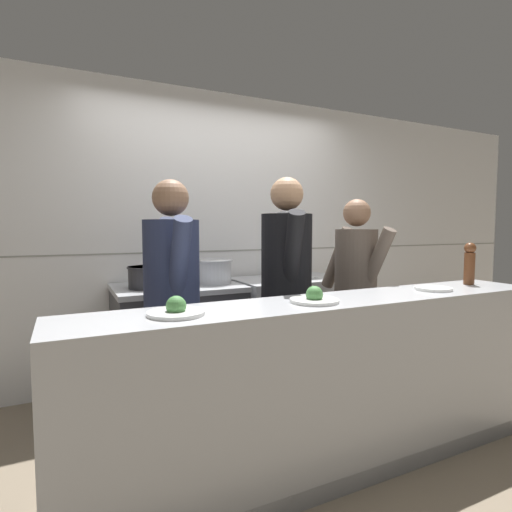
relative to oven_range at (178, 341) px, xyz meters
name	(u,v)px	position (x,y,z in m)	size (l,w,h in m)	color
ground_plane	(300,441)	(0.52, -1.03, -0.45)	(14.00, 14.00, 0.00)	#7F705B
wall_back_tiled	(220,235)	(0.52, 0.40, 0.85)	(8.00, 0.06, 2.60)	white
oven_range	(178,341)	(0.00, 0.00, 0.00)	(0.99, 0.71, 0.91)	#38383D
prep_counter	(290,327)	(1.05, 0.00, 0.00)	(1.01, 0.65, 0.90)	#B7BABF
pass_counter	(334,385)	(0.54, -1.35, 0.03)	(2.93, 0.45, 0.97)	#B7BABF
stock_pot	(148,276)	(-0.24, -0.04, 0.54)	(0.31, 0.31, 0.17)	#2D2D33
sauce_pot	(212,271)	(0.29, -0.02, 0.56)	(0.34, 0.34, 0.20)	#B7BABF
chefs_knife	(304,279)	(1.09, -0.16, 0.46)	(0.32, 0.15, 0.02)	#B7BABF
plated_dish_main	(176,310)	(-0.36, -1.35, 0.54)	(0.27, 0.27, 0.09)	white
plated_dish_appetiser	(314,298)	(0.38, -1.37, 0.54)	(0.26, 0.26, 0.09)	white
plated_dish_dessert	(433,289)	(1.30, -1.36, 0.53)	(0.23, 0.23, 0.02)	white
pepper_mill	(470,263)	(1.72, -1.29, 0.67)	(0.08, 0.08, 0.29)	brown
chef_head_cook	(172,301)	(-0.22, -0.73, 0.47)	(0.35, 0.72, 1.66)	black
chef_sous	(286,288)	(0.57, -0.75, 0.50)	(0.44, 0.74, 1.71)	black
chef_line	(355,290)	(1.23, -0.69, 0.43)	(0.38, 0.70, 1.59)	black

